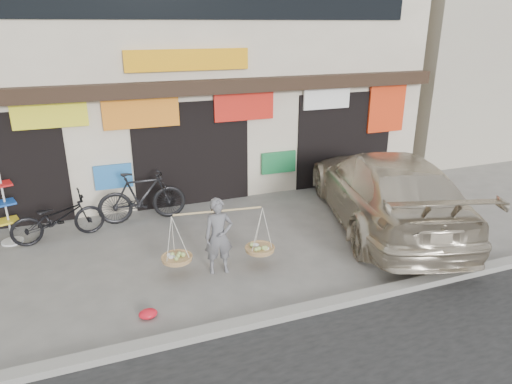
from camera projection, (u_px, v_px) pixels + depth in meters
name	position (u px, v px, depth m)	size (l,w,h in m)	color
ground	(235.00, 263.00, 9.15)	(70.00, 70.00, 0.00)	slate
kerb	(273.00, 317.00, 7.37)	(70.00, 0.25, 0.12)	gray
shophouse_block	(166.00, 62.00, 13.58)	(14.00, 6.32, 7.00)	beige
neighbor_east	(495.00, 58.00, 18.62)	(12.00, 7.00, 6.40)	#B3A994
street_vendor	(219.00, 239.00, 8.62)	(2.15, 0.75, 1.50)	slate
bike_0	(58.00, 218.00, 10.00)	(0.68, 1.96, 1.03)	black
bike_1	(142.00, 196.00, 10.92)	(0.59, 2.08, 1.25)	black
suv	(384.00, 189.00, 10.69)	(4.00, 6.48, 1.75)	beige
display_rack	(7.00, 214.00, 9.79)	(0.49, 0.49, 1.66)	silver
red_bag	(148.00, 314.00, 7.43)	(0.31, 0.25, 0.14)	red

